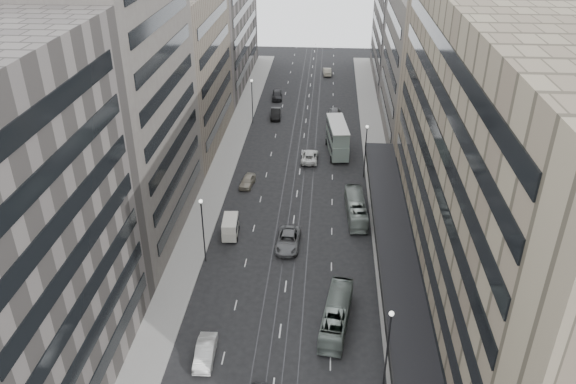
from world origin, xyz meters
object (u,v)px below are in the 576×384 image
(panel_van, at_px, (230,227))
(sedan_2, at_px, (288,241))
(bus_far, at_px, (356,208))
(bus_near, at_px, (336,314))
(double_decker, at_px, (337,137))
(sedan_1, at_px, (205,352))

(panel_van, height_order, sedan_2, panel_van)
(panel_van, bearing_deg, bus_far, 16.22)
(bus_near, bearing_deg, double_decker, -82.22)
(bus_near, bearing_deg, sedan_1, 32.27)
(sedan_1, bearing_deg, panel_van, 90.71)
(bus_far, height_order, panel_van, bus_far)
(bus_far, relative_size, double_decker, 0.99)
(double_decker, relative_size, panel_van, 2.39)
(bus_far, xyz_separation_m, double_decker, (-2.44, 19.89, 1.45))
(bus_near, xyz_separation_m, bus_far, (2.60, 21.00, -0.01))
(sedan_1, distance_m, sedan_2, 19.95)
(bus_near, height_order, bus_far, bus_near)
(bus_near, bearing_deg, bus_far, -89.05)
(panel_van, distance_m, sedan_1, 20.70)
(double_decker, distance_m, sedan_1, 47.99)
(bus_near, relative_size, panel_van, 2.38)
(bus_far, distance_m, sedan_1, 30.28)
(sedan_2, bearing_deg, bus_near, -64.44)
(panel_van, bearing_deg, sedan_1, -91.09)
(bus_near, height_order, panel_van, bus_near)
(sedan_1, bearing_deg, bus_near, 22.09)
(panel_van, xyz_separation_m, sedan_2, (7.33, -1.73, -0.54))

